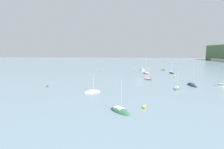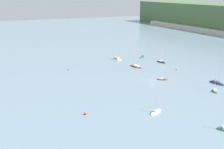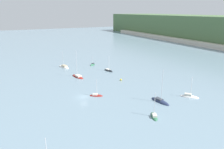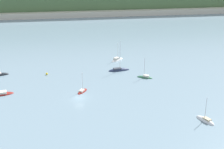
# 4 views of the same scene
# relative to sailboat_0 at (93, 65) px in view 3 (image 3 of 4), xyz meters

# --- Properties ---
(ground_plane) EXTENTS (600.00, 600.00, 0.00)m
(ground_plane) POSITION_rel_sailboat_0_xyz_m (40.76, -20.00, -0.08)
(ground_plane) COLOR slate
(sailboat_0) EXTENTS (4.06, 4.41, 6.20)m
(sailboat_0) POSITION_rel_sailboat_0_xyz_m (0.00, 0.00, 0.00)
(sailboat_0) COLOR #2D6647
(sailboat_0) RESTS_ON ground_plane
(sailboat_1) EXTENTS (5.51, 3.86, 7.68)m
(sailboat_1) POSITION_rel_sailboat_0_xyz_m (63.80, -7.43, 0.04)
(sailboat_1) COLOR #2D6647
(sailboat_1) RESTS_ON ground_plane
(sailboat_2) EXTENTS (3.99, 4.78, 6.74)m
(sailboat_2) POSITION_rel_sailboat_0_xyz_m (41.94, -15.81, 0.01)
(sailboat_2) COLOR maroon
(sailboat_2) RESTS_ON ground_plane
(sailboat_5) EXTENTS (7.92, 2.93, 11.78)m
(sailboat_5) POSITION_rel_sailboat_0_xyz_m (56.22, 0.80, 0.01)
(sailboat_5) COLOR #232D4C
(sailboat_5) RESTS_ON ground_plane
(sailboat_6) EXTENTS (9.08, 5.05, 9.15)m
(sailboat_6) POSITION_rel_sailboat_0_xyz_m (-2.62, -15.23, 0.04)
(sailboat_6) COLOR white
(sailboat_6) RESTS_ON ground_plane
(sailboat_7) EXTENTS (6.35, 3.03, 8.01)m
(sailboat_7) POSITION_rel_sailboat_0_xyz_m (14.43, 2.55, -0.01)
(sailboat_7) COLOR black
(sailboat_7) RESTS_ON ground_plane
(sailboat_8) EXTENTS (8.87, 4.22, 12.43)m
(sailboat_8) POSITION_rel_sailboat_0_xyz_m (17.27, -14.28, 0.04)
(sailboat_8) COLOR maroon
(sailboat_8) RESTS_ON ground_plane
(sailboat_9) EXTENTS (6.17, 5.72, 7.98)m
(sailboat_9) POSITION_rel_sailboat_0_xyz_m (57.59, 12.35, 0.05)
(sailboat_9) COLOR white
(sailboat_9) RESTS_ON ground_plane
(mooring_buoy_0) EXTENTS (0.77, 0.77, 0.77)m
(mooring_buoy_0) POSITION_rel_sailboat_0_xyz_m (30.65, 0.46, 0.31)
(mooring_buoy_0) COLOR yellow
(mooring_buoy_0) RESTS_ON ground_plane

